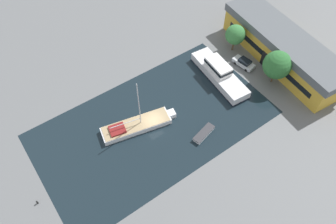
# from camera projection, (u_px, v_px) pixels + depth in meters

# --- Properties ---
(ground_plane) EXTENTS (440.00, 440.00, 0.00)m
(ground_plane) POSITION_uv_depth(u_px,v_px,m) (154.00, 124.00, 55.59)
(ground_plane) COLOR slate
(water_canal) EXTENTS (22.14, 39.48, 0.01)m
(water_canal) POSITION_uv_depth(u_px,v_px,m) (154.00, 124.00, 55.59)
(water_canal) COLOR black
(water_canal) RESTS_ON ground
(warehouse_building) EXTENTS (28.36, 10.37, 6.09)m
(warehouse_building) POSITION_uv_depth(u_px,v_px,m) (282.00, 48.00, 62.64)
(warehouse_building) COLOR gold
(warehouse_building) RESTS_ON ground
(quay_tree_near_building) EXTENTS (3.92, 3.92, 5.83)m
(quay_tree_near_building) POSITION_uv_depth(u_px,v_px,m) (235.00, 35.00, 63.80)
(quay_tree_near_building) COLOR brown
(quay_tree_near_building) RESTS_ON ground
(quay_tree_by_water) EXTENTS (5.12, 5.12, 6.90)m
(quay_tree_by_water) POSITION_uv_depth(u_px,v_px,m) (277.00, 65.00, 58.03)
(quay_tree_by_water) COLOR brown
(quay_tree_by_water) RESTS_ON ground
(parked_car) EXTENTS (4.60, 2.40, 1.58)m
(parked_car) POSITION_uv_depth(u_px,v_px,m) (244.00, 63.00, 63.41)
(parked_car) COLOR silver
(parked_car) RESTS_ON ground
(sailboat_moored) EXTENTS (5.67, 13.07, 10.47)m
(sailboat_moored) POSITION_uv_depth(u_px,v_px,m) (137.00, 125.00, 54.69)
(sailboat_moored) COLOR white
(sailboat_moored) RESTS_ON water_canal
(motor_cruiser) EXTENTS (14.22, 5.22, 3.36)m
(motor_cruiser) POSITION_uv_depth(u_px,v_px,m) (219.00, 73.00, 61.14)
(motor_cruiser) COLOR silver
(motor_cruiser) RESTS_ON water_canal
(small_dinghy) EXTENTS (2.39, 4.59, 0.66)m
(small_dinghy) POSITION_uv_depth(u_px,v_px,m) (204.00, 133.00, 53.96)
(small_dinghy) COLOR white
(small_dinghy) RESTS_ON water_canal
(mooring_bollard) EXTENTS (0.26, 0.26, 0.70)m
(mooring_bollard) POSITION_uv_depth(u_px,v_px,m) (37.00, 202.00, 46.76)
(mooring_bollard) COLOR black
(mooring_bollard) RESTS_ON ground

